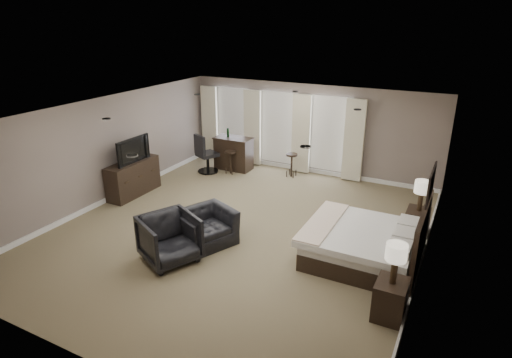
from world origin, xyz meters
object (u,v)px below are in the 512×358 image
at_px(bar_counter, 234,153).
at_px(bar_stool_right, 292,165).
at_px(nightstand_near, 390,299).
at_px(lamp_near, 395,264).
at_px(tv, 131,159).
at_px(desk_chair, 207,153).
at_px(nightstand_far, 417,223).
at_px(armchair_far, 170,237).
at_px(bar_stool_left, 231,162).
at_px(dresser, 133,178).
at_px(bed, 359,228).
at_px(lamp_far, 421,196).
at_px(armchair_near, 205,222).

xyz_separation_m(bar_counter, bar_stool_right, (1.82, 0.18, -0.15)).
bearing_deg(bar_stool_right, nightstand_near, -53.34).
height_order(lamp_near, tv, lamp_near).
xyz_separation_m(lamp_near, desk_chair, (-6.12, 4.25, -0.36)).
relative_size(nightstand_far, desk_chair, 0.52).
relative_size(tv, armchair_far, 1.11).
bearing_deg(tv, bar_stool_right, -45.62).
height_order(nightstand_far, tv, tv).
xyz_separation_m(tv, desk_chair, (0.80, 2.30, -0.38)).
bearing_deg(bar_stool_left, armchair_far, -73.21).
relative_size(dresser, bar_stool_right, 2.24).
bearing_deg(nightstand_near, dresser, 164.24).
xyz_separation_m(nightstand_near, nightstand_far, (0.00, 2.90, -0.00)).
xyz_separation_m(armchair_far, desk_chair, (-2.08, 4.48, 0.09)).
bearing_deg(bar_stool_left, bed, -33.46).
distance_m(nightstand_near, lamp_far, 2.97).
height_order(lamp_far, bar_stool_left, lamp_far).
bearing_deg(bar_stool_left, lamp_far, -16.05).
height_order(lamp_near, desk_chair, lamp_near).
relative_size(lamp_far, armchair_far, 0.65).
relative_size(tv, bar_stool_right, 1.62).
xyz_separation_m(lamp_near, bar_stool_left, (-5.46, 4.47, -0.60)).
bearing_deg(bar_stool_left, tv, -120.04).
bearing_deg(nightstand_far, lamp_near, -90.00).
distance_m(bed, nightstand_near, 1.74).
bearing_deg(bar_counter, dresser, -114.69).
xyz_separation_m(armchair_near, desk_chair, (-2.31, 3.61, 0.11)).
distance_m(bed, dresser, 6.05).
height_order(bar_stool_left, bar_stool_right, bar_stool_left).
height_order(nightstand_far, lamp_near, lamp_near).
bearing_deg(bar_counter, lamp_near, -41.07).
height_order(nightstand_near, bar_stool_left, bar_stool_left).
xyz_separation_m(nightstand_near, tv, (-6.92, 1.95, 0.66)).
bearing_deg(bar_stool_right, desk_chair, -161.45).
xyz_separation_m(bed, armchair_near, (-2.93, -0.80, -0.17)).
height_order(dresser, tv, tv).
distance_m(bar_counter, desk_chair, 0.82).
relative_size(lamp_near, armchair_far, 0.66).
height_order(dresser, desk_chair, desk_chair).
xyz_separation_m(dresser, bar_stool_left, (1.46, 2.52, -0.10)).
distance_m(tv, armchair_far, 3.64).
relative_size(dresser, armchair_far, 1.54).
height_order(armchair_near, armchair_far, armchair_far).
height_order(armchair_near, bar_stool_right, armchair_near).
bearing_deg(lamp_far, nightstand_near, -90.00).
distance_m(nightstand_near, desk_chair, 7.46).
xyz_separation_m(dresser, armchair_near, (3.10, -1.31, 0.03)).
xyz_separation_m(bed, dresser, (-6.03, 0.50, -0.20)).
relative_size(lamp_near, dresser, 0.43).
distance_m(bar_stool_left, bar_stool_right, 1.80).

